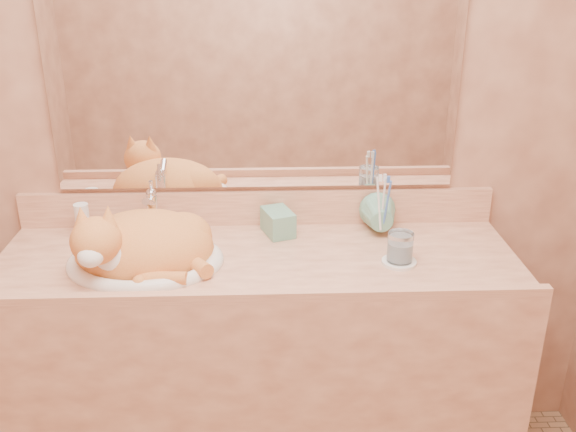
{
  "coord_description": "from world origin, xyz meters",
  "views": [
    {
      "loc": [
        0.03,
        -1.04,
        1.73
      ],
      "look_at": [
        0.09,
        0.7,
        1.0
      ],
      "focal_mm": 40.0,
      "sensor_mm": 36.0,
      "label": 1
    }
  ],
  "objects_px": {
    "sink_basin": "(144,242)",
    "cat": "(139,244)",
    "vanity_counter": "(260,373)",
    "soap_dispenser": "(285,215)",
    "water_glass": "(400,247)",
    "toothbrush_cup": "(382,223)"
  },
  "relations": [
    {
      "from": "soap_dispenser",
      "to": "water_glass",
      "type": "height_order",
      "value": "soap_dispenser"
    },
    {
      "from": "sink_basin",
      "to": "cat",
      "type": "height_order",
      "value": "cat"
    },
    {
      "from": "soap_dispenser",
      "to": "water_glass",
      "type": "relative_size",
      "value": 2.05
    },
    {
      "from": "sink_basin",
      "to": "toothbrush_cup",
      "type": "height_order",
      "value": "sink_basin"
    },
    {
      "from": "sink_basin",
      "to": "soap_dispenser",
      "type": "xyz_separation_m",
      "value": [
        0.42,
        0.14,
        0.02
      ]
    },
    {
      "from": "cat",
      "to": "toothbrush_cup",
      "type": "relative_size",
      "value": 3.38
    },
    {
      "from": "water_glass",
      "to": "toothbrush_cup",
      "type": "bearing_deg",
      "value": 98.14
    },
    {
      "from": "sink_basin",
      "to": "cat",
      "type": "bearing_deg",
      "value": -151.38
    },
    {
      "from": "toothbrush_cup",
      "to": "cat",
      "type": "bearing_deg",
      "value": -168.9
    },
    {
      "from": "vanity_counter",
      "to": "water_glass",
      "type": "xyz_separation_m",
      "value": [
        0.43,
        -0.05,
        0.48
      ]
    },
    {
      "from": "sink_basin",
      "to": "water_glass",
      "type": "xyz_separation_m",
      "value": [
        0.76,
        -0.03,
        -0.02
      ]
    },
    {
      "from": "water_glass",
      "to": "vanity_counter",
      "type": "bearing_deg",
      "value": 173.06
    },
    {
      "from": "vanity_counter",
      "to": "sink_basin",
      "type": "distance_m",
      "value": 0.6
    },
    {
      "from": "soap_dispenser",
      "to": "cat",
      "type": "bearing_deg",
      "value": 178.99
    },
    {
      "from": "sink_basin",
      "to": "soap_dispenser",
      "type": "relative_size",
      "value": 2.47
    },
    {
      "from": "cat",
      "to": "water_glass",
      "type": "distance_m",
      "value": 0.78
    },
    {
      "from": "sink_basin",
      "to": "cat",
      "type": "xyz_separation_m",
      "value": [
        -0.01,
        -0.01,
        -0.0
      ]
    },
    {
      "from": "soap_dispenser",
      "to": "vanity_counter",
      "type": "bearing_deg",
      "value": -145.81
    },
    {
      "from": "toothbrush_cup",
      "to": "water_glass",
      "type": "distance_m",
      "value": 0.17
    },
    {
      "from": "cat",
      "to": "vanity_counter",
      "type": "bearing_deg",
      "value": -0.57
    },
    {
      "from": "sink_basin",
      "to": "soap_dispenser",
      "type": "bearing_deg",
      "value": 20.84
    },
    {
      "from": "cat",
      "to": "water_glass",
      "type": "bearing_deg",
      "value": -6.83
    }
  ]
}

